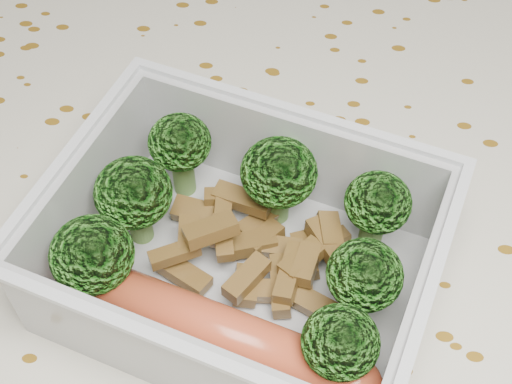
# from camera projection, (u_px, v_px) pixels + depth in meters

# --- Properties ---
(dining_table) EXTENTS (1.40, 0.90, 0.75)m
(dining_table) POSITION_uv_depth(u_px,v_px,m) (262.00, 300.00, 0.48)
(dining_table) COLOR brown
(dining_table) RESTS_ON ground
(tablecloth) EXTENTS (1.46, 0.96, 0.19)m
(tablecloth) POSITION_uv_depth(u_px,v_px,m) (262.00, 260.00, 0.44)
(tablecloth) COLOR beige
(tablecloth) RESTS_ON dining_table
(lunch_container) EXTENTS (0.23, 0.20, 0.07)m
(lunch_container) POSITION_uv_depth(u_px,v_px,m) (240.00, 261.00, 0.37)
(lunch_container) COLOR silver
(lunch_container) RESTS_ON tablecloth
(broccoli_florets) EXTENTS (0.18, 0.15, 0.06)m
(broccoli_florets) POSITION_uv_depth(u_px,v_px,m) (237.00, 223.00, 0.36)
(broccoli_florets) COLOR #608C3F
(broccoli_florets) RESTS_ON lunch_container
(meat_pile) EXTENTS (0.11, 0.08, 0.03)m
(meat_pile) POSITION_uv_depth(u_px,v_px,m) (261.00, 250.00, 0.38)
(meat_pile) COLOR brown
(meat_pile) RESTS_ON lunch_container
(sausage) EXTENTS (0.16, 0.07, 0.03)m
(sausage) POSITION_uv_depth(u_px,v_px,m) (213.00, 330.00, 0.35)
(sausage) COLOR #C44B2A
(sausage) RESTS_ON lunch_container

